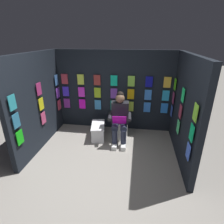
{
  "coord_description": "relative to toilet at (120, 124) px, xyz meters",
  "views": [
    {
      "loc": [
        -0.61,
        2.36,
        2.32
      ],
      "look_at": [
        -0.09,
        -1.15,
        0.85
      ],
      "focal_mm": 29.11,
      "sensor_mm": 36.0,
      "label": 1
    }
  ],
  "objects": [
    {
      "name": "ground_plane",
      "position": [
        0.21,
        1.65,
        -0.33
      ],
      "size": [
        30.0,
        30.0,
        0.0
      ],
      "primitive_type": "plane",
      "color": "gray"
    },
    {
      "name": "display_wall_back",
      "position": [
        0.21,
        -0.48,
        0.7
      ],
      "size": [
        3.04,
        0.14,
        2.05
      ],
      "color": "black",
      "rests_on": "ground"
    },
    {
      "name": "display_wall_left",
      "position": [
        -1.31,
        0.61,
        0.7
      ],
      "size": [
        0.14,
        2.09,
        2.05
      ],
      "color": "black",
      "rests_on": "ground"
    },
    {
      "name": "display_wall_right",
      "position": [
        1.73,
        0.61,
        0.7
      ],
      "size": [
        0.14,
        2.09,
        2.05
      ],
      "color": "black",
      "rests_on": "ground"
    },
    {
      "name": "toilet",
      "position": [
        0.0,
        0.0,
        0.0
      ],
      "size": [
        0.42,
        0.57,
        0.77
      ],
      "rotation": [
        0.0,
        0.0,
        0.07
      ],
      "color": "white",
      "rests_on": "ground"
    },
    {
      "name": "person_reading",
      "position": [
        -0.01,
        0.23,
        0.27
      ],
      "size": [
        0.55,
        0.7,
        1.19
      ],
      "rotation": [
        0.0,
        0.0,
        0.07
      ],
      "color": "black",
      "rests_on": "ground"
    },
    {
      "name": "comic_longbox_near",
      "position": [
        0.52,
        0.15,
        -0.15
      ],
      "size": [
        0.41,
        0.67,
        0.35
      ],
      "rotation": [
        0.0,
        0.0,
        0.17
      ],
      "color": "silver",
      "rests_on": "ground"
    }
  ]
}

